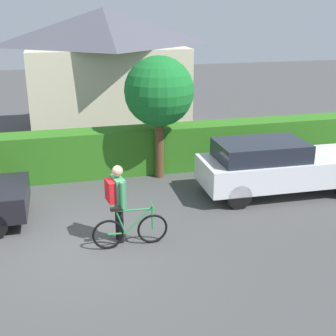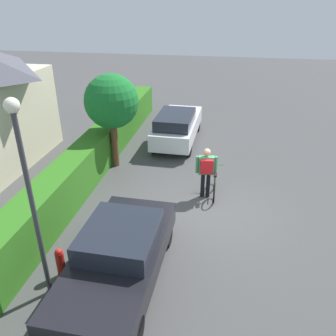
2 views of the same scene
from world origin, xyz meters
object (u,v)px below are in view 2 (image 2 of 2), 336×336
parked_car_far (177,126)px  parked_car_near (119,255)px  person_rider (206,169)px  bicycle (215,185)px  fire_hydrant (60,263)px  street_lamp (27,181)px  tree_kerbside (112,102)px

parked_car_far → parked_car_near: bearing=-180.0°
parked_car_near → person_rider: (4.04, -1.65, 0.35)m
bicycle → fire_hydrant: bicycle is taller
person_rider → parked_car_far: bearing=19.9°
parked_car_near → bicycle: size_ratio=2.73×
bicycle → street_lamp: 6.49m
parked_car_near → street_lamp: bearing=115.7°
parked_car_near → parked_car_far: 8.60m
bicycle → parked_car_far: bearing=24.1°
street_lamp → person_rider: bearing=-33.1°
street_lamp → tree_kerbside: bearing=4.9°
bicycle → person_rider: (-0.22, 0.29, 0.68)m
street_lamp → fire_hydrant: street_lamp is taller
tree_kerbside → street_lamp: bearing=-175.1°
parked_car_far → fire_hydrant: 8.89m
parked_car_far → tree_kerbside: bearing=144.4°
parked_car_near → person_rider: size_ratio=2.57×
parked_car_far → street_lamp: street_lamp is taller
person_rider → fire_hydrant: size_ratio=2.13×
parked_car_far → bicycle: parked_car_far is taller
parked_car_near → street_lamp: (-0.69, 1.44, 2.17)m
parked_car_far → tree_kerbside: size_ratio=1.26×
parked_car_far → person_rider: (-4.56, -1.65, 0.27)m
parked_car_far → bicycle: size_ratio=2.75×
bicycle → person_rider: person_rider is taller
bicycle → tree_kerbside: (1.55, 3.93, 2.16)m
person_rider → street_lamp: size_ratio=0.39×
parked_car_near → fire_hydrant: size_ratio=5.46×
parked_car_far → fire_hydrant: parked_car_far is taller
parked_car_near → bicycle: 4.69m
street_lamp → fire_hydrant: (0.52, -0.05, -2.45)m
parked_car_near → tree_kerbside: bearing=18.9°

